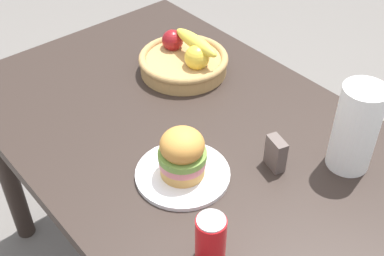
{
  "coord_description": "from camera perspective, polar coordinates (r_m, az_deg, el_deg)",
  "views": [
    {
      "loc": [
        0.83,
        -0.7,
        1.67
      ],
      "look_at": [
        0.05,
        -0.04,
        0.81
      ],
      "focal_mm": 47.22,
      "sensor_mm": 36.0,
      "label": 1
    }
  ],
  "objects": [
    {
      "name": "dining_table",
      "position": [
        1.49,
        -0.05,
        -3.16
      ],
      "size": [
        1.4,
        0.9,
        0.75
      ],
      "color": "#2D231E",
      "rests_on": "ground_plane"
    },
    {
      "name": "plate",
      "position": [
        1.29,
        -1.06,
        -5.22
      ],
      "size": [
        0.24,
        0.24,
        0.01
      ],
      "primitive_type": "cylinder",
      "color": "white",
      "rests_on": "dining_table"
    },
    {
      "name": "sandwich",
      "position": [
        1.24,
        -1.1,
        -2.89
      ],
      "size": [
        0.12,
        0.12,
        0.13
      ],
      "color": "tan",
      "rests_on": "plate"
    },
    {
      "name": "soda_can",
      "position": [
        1.08,
        2.11,
        -12.48
      ],
      "size": [
        0.07,
        0.07,
        0.13
      ],
      "color": "red",
      "rests_on": "dining_table"
    },
    {
      "name": "fruit_basket",
      "position": [
        1.64,
        -0.86,
        7.69
      ],
      "size": [
        0.29,
        0.29,
        0.13
      ],
      "color": "tan",
      "rests_on": "dining_table"
    },
    {
      "name": "paper_towel_roll",
      "position": [
        1.31,
        18.02,
        -0.02
      ],
      "size": [
        0.11,
        0.11,
        0.24
      ],
      "primitive_type": "cylinder",
      "color": "white",
      "rests_on": "dining_table"
    },
    {
      "name": "napkin_holder",
      "position": [
        1.3,
        9.43,
        -2.84
      ],
      "size": [
        0.07,
        0.04,
        0.09
      ],
      "primitive_type": "cube",
      "rotation": [
        0.0,
        0.0,
        -0.27
      ],
      "color": "#594C47",
      "rests_on": "dining_table"
    }
  ]
}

